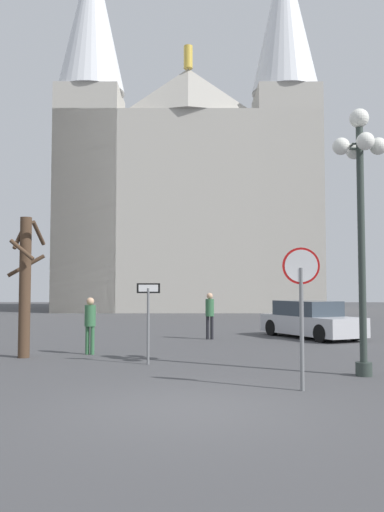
{
  "coord_description": "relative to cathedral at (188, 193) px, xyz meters",
  "views": [
    {
      "loc": [
        0.18,
        -8.6,
        1.95
      ],
      "look_at": [
        -0.26,
        18.79,
        3.56
      ],
      "focal_mm": 37.17,
      "sensor_mm": 36.0,
      "label": 1
    }
  ],
  "objects": [
    {
      "name": "cathedral",
      "position": [
        0.0,
        0.0,
        0.0
      ],
      "size": [
        21.21,
        13.75,
        31.05
      ],
      "color": "#ADA89E",
      "rests_on": "ground"
    },
    {
      "name": "ground_plane",
      "position": [
        0.85,
        -36.4,
        -10.06
      ],
      "size": [
        120.0,
        120.0,
        0.0
      ],
      "primitive_type": "plane",
      "color": "#424244"
    },
    {
      "name": "bare_tree",
      "position": [
        -3.88,
        -30.27,
        -7.99
      ],
      "size": [
        1.12,
        1.11,
        3.92
      ],
      "color": "#473323",
      "rests_on": "ground"
    },
    {
      "name": "street_lamp",
      "position": [
        4.63,
        -33.17,
        -5.88
      ],
      "size": [
        1.22,
        1.22,
        5.99
      ],
      "color": "#2D3833",
      "rests_on": "ground"
    },
    {
      "name": "one_way_arrow_sign",
      "position": [
        -0.3,
        -31.49,
        -8.76
      ],
      "size": [
        0.6,
        0.07,
        2.05
      ],
      "color": "slate",
      "rests_on": "ground"
    },
    {
      "name": "pedestrian_standing",
      "position": [
        1.38,
        -25.03,
        -9.01
      ],
      "size": [
        0.32,
        0.32,
        1.74
      ],
      "color": "black",
      "rests_on": "ground"
    },
    {
      "name": "stop_sign",
      "position": [
        2.96,
        -34.86,
        -8.19
      ],
      "size": [
        0.7,
        0.18,
        2.71
      ],
      "color": "slate",
      "rests_on": "ground"
    },
    {
      "name": "pedestrian_walking",
      "position": [
        -2.19,
        -29.56,
        -9.07
      ],
      "size": [
        0.32,
        0.32,
        1.65
      ],
      "color": "#33663F",
      "rests_on": "ground"
    },
    {
      "name": "parked_car_near_silver",
      "position": [
        5.27,
        -24.38,
        -9.39
      ],
      "size": [
        3.55,
        4.71,
        1.42
      ],
      "color": "#B7B7BC",
      "rests_on": "ground"
    }
  ]
}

